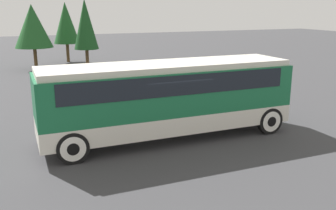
% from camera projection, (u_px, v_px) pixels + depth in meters
% --- Properties ---
extents(ground_plane, '(120.00, 120.00, 0.00)m').
position_uv_depth(ground_plane, '(168.00, 138.00, 14.83)').
color(ground_plane, '#38383A').
extents(tour_bus, '(9.80, 2.52, 2.98)m').
position_uv_depth(tour_bus, '(170.00, 93.00, 14.41)').
color(tour_bus, silver).
rests_on(tour_bus, ground_plane).
extents(parked_car_near, '(4.76, 1.96, 1.37)m').
position_uv_depth(parked_car_near, '(195.00, 87.00, 20.99)').
color(parked_car_near, black).
rests_on(parked_car_near, ground_plane).
extents(parked_car_mid, '(4.00, 1.83, 1.50)m').
position_uv_depth(parked_car_mid, '(115.00, 87.00, 20.79)').
color(parked_car_mid, '#2D5638').
rests_on(parked_car_mid, ground_plane).
extents(tree_left, '(3.02, 3.02, 5.27)m').
position_uv_depth(tree_left, '(33.00, 26.00, 30.21)').
color(tree_left, brown).
rests_on(tree_left, ground_plane).
extents(tree_center, '(2.37, 2.37, 5.50)m').
position_uv_depth(tree_center, '(66.00, 23.00, 34.50)').
color(tree_center, brown).
rests_on(tree_center, ground_plane).
extents(tree_right, '(2.06, 2.06, 5.73)m').
position_uv_depth(tree_right, '(85.00, 24.00, 31.49)').
color(tree_right, brown).
rests_on(tree_right, ground_plane).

